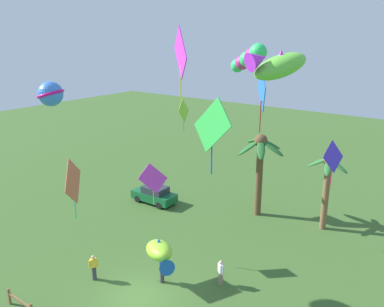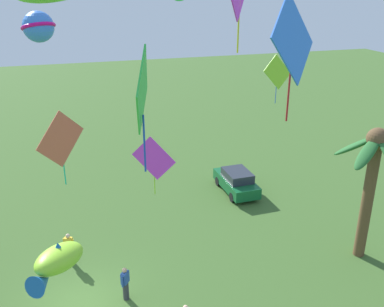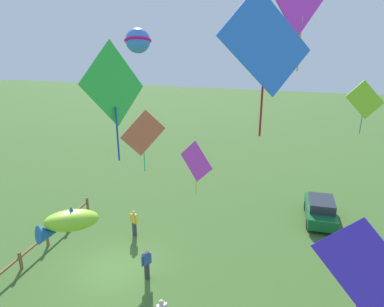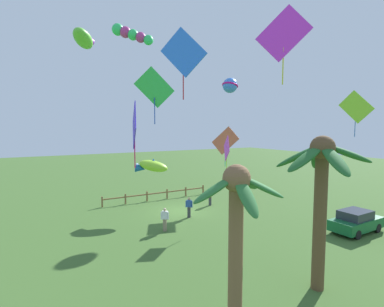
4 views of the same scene
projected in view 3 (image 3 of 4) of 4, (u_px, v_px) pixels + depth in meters
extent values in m
plane|color=#3D6028|center=(115.00, 269.00, 17.86)|extent=(120.00, 120.00, 0.00)
cube|color=brown|center=(88.00, 204.00, 23.56)|extent=(0.12, 0.12, 0.95)
cube|color=brown|center=(69.00, 220.00, 21.63)|extent=(0.12, 0.12, 0.95)
cube|color=brown|center=(47.00, 238.00, 19.71)|extent=(0.12, 0.12, 0.95)
cube|color=brown|center=(20.00, 260.00, 17.79)|extent=(0.12, 0.12, 0.95)
cube|color=brown|center=(34.00, 246.00, 18.69)|extent=(10.65, 0.09, 0.11)
cube|color=#145B2D|center=(320.00, 211.00, 22.37)|extent=(3.94, 1.79, 0.70)
cube|color=#282D38|center=(321.00, 204.00, 22.03)|extent=(2.06, 1.54, 0.56)
cylinder|color=black|center=(306.00, 206.00, 23.76)|extent=(0.60, 0.19, 0.60)
cylinder|color=black|center=(330.00, 208.00, 23.40)|extent=(0.60, 0.19, 0.60)
cylinder|color=black|center=(308.00, 224.00, 21.54)|extent=(0.60, 0.19, 0.60)
cylinder|color=black|center=(335.00, 227.00, 21.18)|extent=(0.60, 0.19, 0.60)
cylinder|color=#38383D|center=(134.00, 229.00, 20.77)|extent=(0.26, 0.26, 0.84)
cube|color=yellow|center=(134.00, 218.00, 20.55)|extent=(0.37, 0.44, 0.54)
sphere|color=beige|center=(133.00, 212.00, 20.42)|extent=(0.21, 0.21, 0.21)
cylinder|color=yellow|center=(136.00, 220.00, 20.42)|extent=(0.09, 0.09, 0.52)
cylinder|color=yellow|center=(131.00, 218.00, 20.71)|extent=(0.09, 0.09, 0.52)
sphere|color=beige|center=(161.00, 302.00, 13.66)|extent=(0.21, 0.21, 0.21)
cylinder|color=#38383D|center=(147.00, 271.00, 17.11)|extent=(0.26, 0.26, 0.84)
cube|color=#2D519E|center=(146.00, 259.00, 16.89)|extent=(0.44, 0.41, 0.54)
sphere|color=tan|center=(146.00, 252.00, 16.76)|extent=(0.21, 0.21, 0.21)
cylinder|color=#2D519E|center=(151.00, 258.00, 17.04)|extent=(0.09, 0.09, 0.52)
cylinder|color=#2D519E|center=(142.00, 261.00, 16.77)|extent=(0.09, 0.09, 0.52)
cube|color=#8ED82B|center=(365.00, 100.00, 17.37)|extent=(0.48, 1.89, 1.93)
cylinder|color=#3769BA|center=(361.00, 122.00, 17.73)|extent=(0.04, 0.04, 1.26)
cube|color=blue|center=(266.00, 43.00, 9.35)|extent=(1.67, 2.37, 2.84)
cylinder|color=#A81A1F|center=(262.00, 104.00, 9.88)|extent=(0.06, 0.06, 1.86)
cube|color=green|center=(114.00, 85.00, 11.15)|extent=(2.72, 0.84, 2.80)
cylinder|color=#1A41B4|center=(117.00, 134.00, 11.68)|extent=(0.06, 0.06, 1.83)
sphere|color=#397AE4|center=(138.00, 41.00, 19.45)|extent=(1.37, 1.37, 1.37)
torus|color=#D60C7A|center=(138.00, 41.00, 19.45)|extent=(1.92, 1.93, 0.55)
cylinder|color=yellow|center=(300.00, 44.00, 15.18)|extent=(0.07, 0.07, 2.27)
cube|color=#4529ED|center=(365.00, 268.00, 6.74)|extent=(0.59, 1.99, 2.05)
ellipsoid|color=#99DE30|center=(72.00, 220.00, 14.77)|extent=(2.71, 2.36, 1.32)
cone|color=#1A59AD|center=(48.00, 234.00, 14.19)|extent=(1.15, 1.11, 0.89)
cone|color=#1A59AD|center=(71.00, 212.00, 14.65)|extent=(0.65, 0.65, 0.48)
cube|color=#D139CE|center=(196.00, 161.00, 16.99)|extent=(0.87, 1.81, 1.97)
cylinder|color=#9CE829|center=(196.00, 183.00, 17.36)|extent=(0.04, 0.04, 1.29)
cube|color=#C75C3B|center=(143.00, 133.00, 20.32)|extent=(1.49, 2.25, 2.61)
cylinder|color=#16C592|center=(144.00, 158.00, 20.82)|extent=(0.06, 0.06, 1.73)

